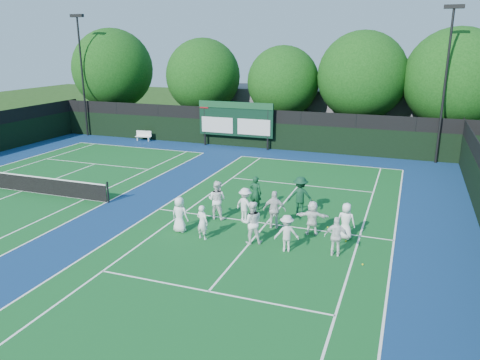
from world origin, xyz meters
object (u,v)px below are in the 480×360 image
(scoreboard, at_px, (235,119))
(bench, at_px, (144,135))
(coach_left, at_px, (256,193))
(tennis_net, at_px, (22,183))

(scoreboard, distance_m, bench, 8.28)
(scoreboard, relative_size, coach_left, 3.55)
(scoreboard, bearing_deg, coach_left, -65.33)
(bench, xyz_separation_m, coach_left, (14.05, -12.75, 0.39))
(tennis_net, bearing_deg, scoreboard, 64.40)
(tennis_net, height_order, bench, tennis_net)
(scoreboard, relative_size, tennis_net, 0.53)
(tennis_net, bearing_deg, coach_left, 7.11)
(scoreboard, relative_size, bench, 4.43)
(tennis_net, xyz_separation_m, coach_left, (12.94, 1.61, 0.35))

